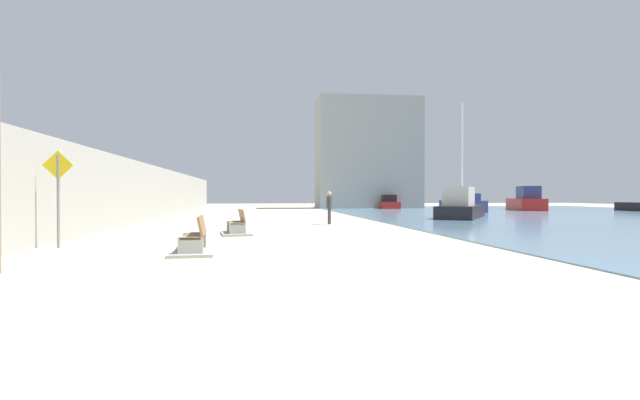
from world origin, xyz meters
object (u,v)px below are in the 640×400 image
(boat_nearest, at_px, (460,207))
(bench_far, at_px, (237,228))
(person_walking, at_px, (329,205))
(boat_mid_bay, at_px, (387,203))
(pedestrian_sign, at_px, (58,187))
(bench_near, at_px, (194,244))
(boat_distant, at_px, (526,201))
(boat_far_left, at_px, (463,205))

(boat_nearest, bearing_deg, bench_far, -141.98)
(bench_far, distance_m, person_walking, 7.49)
(bench_far, xyz_separation_m, boat_mid_bay, (15.41, 34.11, 0.37))
(person_walking, height_order, pedestrian_sign, pedestrian_sign)
(bench_near, relative_size, boat_distant, 0.31)
(person_walking, relative_size, boat_far_left, 0.34)
(pedestrian_sign, bearing_deg, boat_mid_bay, 62.09)
(person_walking, distance_m, boat_nearest, 10.58)
(bench_far, bearing_deg, boat_nearest, 38.02)
(bench_near, relative_size, boat_nearest, 0.28)
(boat_mid_bay, relative_size, boat_nearest, 0.69)
(person_walking, distance_m, boat_far_left, 20.90)
(bench_near, xyz_separation_m, boat_nearest, (14.71, 16.80, 0.54))
(bench_near, xyz_separation_m, boat_distant, (28.30, 31.93, 0.67))
(bench_far, distance_m, boat_mid_bay, 37.43)
(person_walking, xyz_separation_m, boat_nearest, (9.36, 4.93, -0.23))
(bench_near, xyz_separation_m, person_walking, (5.34, 11.87, 0.77))
(bench_far, relative_size, boat_distant, 0.32)
(bench_near, height_order, boat_nearest, boat_nearest)
(boat_nearest, distance_m, pedestrian_sign, 24.03)
(bench_near, bearing_deg, boat_distant, 48.45)
(bench_far, height_order, boat_far_left, boat_far_left)
(person_walking, bearing_deg, boat_far_left, 47.18)
(bench_far, bearing_deg, bench_near, -97.94)
(bench_near, height_order, person_walking, person_walking)
(boat_distant, bearing_deg, pedestrian_sign, -137.00)
(bench_far, height_order, boat_distant, boat_distant)
(bench_far, relative_size, boat_far_left, 0.44)
(bench_near, xyz_separation_m, boat_far_left, (19.55, 27.20, 0.44))
(boat_mid_bay, bearing_deg, boat_nearest, -93.78)
(bench_near, height_order, boat_mid_bay, boat_mid_bay)
(boat_nearest, bearing_deg, boat_far_left, 65.05)
(bench_near, height_order, pedestrian_sign, pedestrian_sign)
(boat_nearest, xyz_separation_m, boat_distant, (13.59, 15.13, 0.13))
(boat_far_left, distance_m, pedestrian_sign, 34.69)
(bench_far, height_order, boat_nearest, boat_nearest)
(boat_mid_bay, height_order, boat_far_left, boat_far_left)
(person_walking, bearing_deg, bench_far, -127.32)
(boat_mid_bay, distance_m, pedestrian_sign, 43.33)
(boat_far_left, bearing_deg, bench_far, -131.37)
(bench_near, relative_size, person_walking, 1.25)
(bench_far, relative_size, pedestrian_sign, 0.79)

